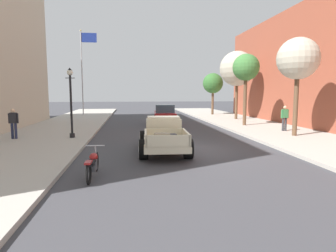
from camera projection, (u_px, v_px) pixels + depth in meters
ground_plane at (180, 149)px, 13.71m from camera, size 140.00×140.00×0.00m
sidewalk_left at (17, 152)px, 12.80m from camera, size 5.50×64.00×0.15m
sidewalk_right at (323, 144)px, 14.61m from camera, size 5.50×64.00×0.15m
hotrod_truck_cream at (163, 135)px, 13.26m from camera, size 2.34×5.00×1.58m
motorcycle_parked at (93, 164)px, 9.17m from camera, size 0.62×2.12×0.93m
car_background_red at (165, 115)px, 24.53m from camera, size 2.12×4.42×1.65m
pedestrian_sidewalk_left at (14, 122)px, 15.82m from camera, size 0.53×0.22×1.65m
pedestrian_sidewalk_right at (285, 117)px, 19.07m from camera, size 0.53×0.22×1.65m
street_lamp_near at (71, 97)px, 16.09m from camera, size 0.50×0.32×3.85m
flagpole at (84, 63)px, 31.64m from camera, size 1.74×0.16×9.16m
street_tree_nearest at (298, 59)px, 16.59m from camera, size 2.37×2.37×5.61m
street_tree_second at (246, 68)px, 22.06m from camera, size 2.02×2.02×5.40m
street_tree_third at (237, 69)px, 27.15m from camera, size 3.23×3.23×6.32m
street_tree_farthest at (213, 84)px, 33.00m from camera, size 2.27×2.27×4.66m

